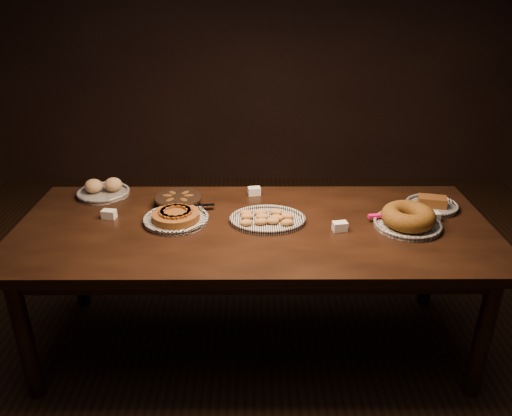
{
  "coord_description": "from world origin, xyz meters",
  "views": [
    {
      "loc": [
        0.0,
        -2.25,
        1.9
      ],
      "look_at": [
        0.01,
        0.05,
        0.82
      ],
      "focal_mm": 35.0,
      "sensor_mm": 36.0,
      "label": 1
    }
  ],
  "objects_px": {
    "buffet_table": "(254,238)",
    "apple_tart_plate": "(176,217)",
    "bundt_cake_plate": "(408,219)",
    "madeleine_platter": "(267,219)"
  },
  "relations": [
    {
      "from": "buffet_table",
      "to": "apple_tart_plate",
      "type": "height_order",
      "value": "apple_tart_plate"
    },
    {
      "from": "buffet_table",
      "to": "bundt_cake_plate",
      "type": "bearing_deg",
      "value": -1.87
    },
    {
      "from": "madeleine_platter",
      "to": "bundt_cake_plate",
      "type": "distance_m",
      "value": 0.7
    },
    {
      "from": "madeleine_platter",
      "to": "bundt_cake_plate",
      "type": "relative_size",
      "value": 1.07
    },
    {
      "from": "buffet_table",
      "to": "apple_tart_plate",
      "type": "relative_size",
      "value": 6.75
    },
    {
      "from": "madeleine_platter",
      "to": "apple_tart_plate",
      "type": "bearing_deg",
      "value": 161.14
    },
    {
      "from": "buffet_table",
      "to": "apple_tart_plate",
      "type": "xyz_separation_m",
      "value": [
        -0.4,
        0.04,
        0.1
      ]
    },
    {
      "from": "apple_tart_plate",
      "to": "bundt_cake_plate",
      "type": "distance_m",
      "value": 1.17
    },
    {
      "from": "madeleine_platter",
      "to": "buffet_table",
      "type": "bearing_deg",
      "value": -172.16
    },
    {
      "from": "bundt_cake_plate",
      "to": "buffet_table",
      "type": "bearing_deg",
      "value": -162.69
    }
  ]
}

